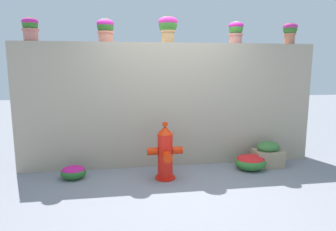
{
  "coord_description": "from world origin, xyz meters",
  "views": [
    {
      "loc": [
        -0.83,
        -3.93,
        1.72
      ],
      "look_at": [
        -0.06,
        1.02,
        0.88
      ],
      "focal_mm": 32.47,
      "sensor_mm": 36.0,
      "label": 1
    }
  ],
  "objects_px": {
    "planter_box": "(268,155)",
    "potted_plant_4": "(290,31)",
    "potted_plant_0": "(30,27)",
    "flower_bush_right": "(250,162)",
    "potted_plant_3": "(236,31)",
    "potted_plant_1": "(105,28)",
    "potted_plant_2": "(168,26)",
    "fire_hydrant": "(165,153)",
    "flower_bush_left": "(73,172)"
  },
  "relations": [
    {
      "from": "flower_bush_right",
      "to": "planter_box",
      "type": "distance_m",
      "value": 0.38
    },
    {
      "from": "flower_bush_right",
      "to": "potted_plant_1",
      "type": "bearing_deg",
      "value": 166.27
    },
    {
      "from": "fire_hydrant",
      "to": "potted_plant_2",
      "type": "bearing_deg",
      "value": 78.19
    },
    {
      "from": "potted_plant_0",
      "to": "potted_plant_3",
      "type": "bearing_deg",
      "value": 0.16
    },
    {
      "from": "potted_plant_0",
      "to": "flower_bush_right",
      "type": "relative_size",
      "value": 0.73
    },
    {
      "from": "flower_bush_left",
      "to": "potted_plant_0",
      "type": "bearing_deg",
      "value": 139.55
    },
    {
      "from": "potted_plant_0",
      "to": "potted_plant_1",
      "type": "xyz_separation_m",
      "value": [
        1.14,
        0.02,
        0.01
      ]
    },
    {
      "from": "potted_plant_2",
      "to": "planter_box",
      "type": "height_order",
      "value": "potted_plant_2"
    },
    {
      "from": "potted_plant_1",
      "to": "potted_plant_3",
      "type": "relative_size",
      "value": 1.0
    },
    {
      "from": "potted_plant_3",
      "to": "planter_box",
      "type": "distance_m",
      "value": 2.2
    },
    {
      "from": "potted_plant_1",
      "to": "potted_plant_2",
      "type": "distance_m",
      "value": 1.02
    },
    {
      "from": "fire_hydrant",
      "to": "flower_bush_right",
      "type": "relative_size",
      "value": 1.71
    },
    {
      "from": "potted_plant_1",
      "to": "potted_plant_3",
      "type": "height_order",
      "value": "potted_plant_1"
    },
    {
      "from": "potted_plant_0",
      "to": "potted_plant_3",
      "type": "relative_size",
      "value": 0.98
    },
    {
      "from": "potted_plant_1",
      "to": "potted_plant_4",
      "type": "relative_size",
      "value": 0.98
    },
    {
      "from": "potted_plant_2",
      "to": "flower_bush_right",
      "type": "xyz_separation_m",
      "value": [
        1.3,
        -0.58,
        -2.22
      ]
    },
    {
      "from": "potted_plant_3",
      "to": "potted_plant_2",
      "type": "bearing_deg",
      "value": 178.97
    },
    {
      "from": "potted_plant_0",
      "to": "potted_plant_2",
      "type": "bearing_deg",
      "value": 0.82
    },
    {
      "from": "potted_plant_0",
      "to": "potted_plant_3",
      "type": "distance_m",
      "value": 3.34
    },
    {
      "from": "fire_hydrant",
      "to": "flower_bush_left",
      "type": "height_order",
      "value": "fire_hydrant"
    },
    {
      "from": "potted_plant_1",
      "to": "flower_bush_left",
      "type": "xyz_separation_m",
      "value": [
        -0.53,
        -0.54,
        -2.19
      ]
    },
    {
      "from": "potted_plant_0",
      "to": "flower_bush_right",
      "type": "distance_m",
      "value": 4.12
    },
    {
      "from": "potted_plant_2",
      "to": "potted_plant_4",
      "type": "distance_m",
      "value": 2.21
    },
    {
      "from": "potted_plant_2",
      "to": "planter_box",
      "type": "bearing_deg",
      "value": -15.77
    },
    {
      "from": "potted_plant_1",
      "to": "fire_hydrant",
      "type": "xyz_separation_m",
      "value": [
        0.86,
        -0.77,
        -1.9
      ]
    },
    {
      "from": "potted_plant_4",
      "to": "fire_hydrant",
      "type": "height_order",
      "value": "potted_plant_4"
    },
    {
      "from": "potted_plant_3",
      "to": "potted_plant_4",
      "type": "bearing_deg",
      "value": 2.41
    },
    {
      "from": "potted_plant_4",
      "to": "flower_bush_right",
      "type": "relative_size",
      "value": 0.76
    },
    {
      "from": "potted_plant_1",
      "to": "fire_hydrant",
      "type": "distance_m",
      "value": 2.22
    },
    {
      "from": "potted_plant_1",
      "to": "fire_hydrant",
      "type": "height_order",
      "value": "potted_plant_1"
    },
    {
      "from": "potted_plant_0",
      "to": "potted_plant_2",
      "type": "xyz_separation_m",
      "value": [
        2.16,
        0.03,
        0.06
      ]
    },
    {
      "from": "potted_plant_4",
      "to": "flower_bush_left",
      "type": "xyz_separation_m",
      "value": [
        -3.76,
        -0.57,
        -2.21
      ]
    },
    {
      "from": "flower_bush_right",
      "to": "planter_box",
      "type": "bearing_deg",
      "value": 16.64
    },
    {
      "from": "fire_hydrant",
      "to": "flower_bush_right",
      "type": "xyz_separation_m",
      "value": [
        1.46,
        0.2,
        -0.27
      ]
    },
    {
      "from": "potted_plant_3",
      "to": "flower_bush_right",
      "type": "bearing_deg",
      "value": -77.58
    },
    {
      "from": "potted_plant_4",
      "to": "potted_plant_3",
      "type": "bearing_deg",
      "value": -177.59
    },
    {
      "from": "fire_hydrant",
      "to": "potted_plant_0",
      "type": "bearing_deg",
      "value": 159.49
    },
    {
      "from": "potted_plant_4",
      "to": "flower_bush_right",
      "type": "height_order",
      "value": "potted_plant_4"
    },
    {
      "from": "fire_hydrant",
      "to": "planter_box",
      "type": "relative_size",
      "value": 1.84
    },
    {
      "from": "potted_plant_2",
      "to": "flower_bush_left",
      "type": "height_order",
      "value": "potted_plant_2"
    },
    {
      "from": "flower_bush_left",
      "to": "planter_box",
      "type": "xyz_separation_m",
      "value": [
        3.21,
        0.08,
        0.1
      ]
    },
    {
      "from": "potted_plant_2",
      "to": "potted_plant_3",
      "type": "bearing_deg",
      "value": -1.03
    },
    {
      "from": "planter_box",
      "to": "fire_hydrant",
      "type": "bearing_deg",
      "value": -170.33
    },
    {
      "from": "planter_box",
      "to": "potted_plant_4",
      "type": "bearing_deg",
      "value": 41.73
    },
    {
      "from": "potted_plant_3",
      "to": "potted_plant_4",
      "type": "relative_size",
      "value": 0.98
    },
    {
      "from": "potted_plant_4",
      "to": "fire_hydrant",
      "type": "relative_size",
      "value": 0.44
    },
    {
      "from": "potted_plant_0",
      "to": "flower_bush_right",
      "type": "bearing_deg",
      "value": -8.94
    },
    {
      "from": "potted_plant_0",
      "to": "potted_plant_1",
      "type": "height_order",
      "value": "potted_plant_1"
    },
    {
      "from": "fire_hydrant",
      "to": "flower_bush_left",
      "type": "bearing_deg",
      "value": 170.72
    },
    {
      "from": "potted_plant_2",
      "to": "planter_box",
      "type": "xyz_separation_m",
      "value": [
        1.66,
        -0.47,
        -2.15
      ]
    }
  ]
}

